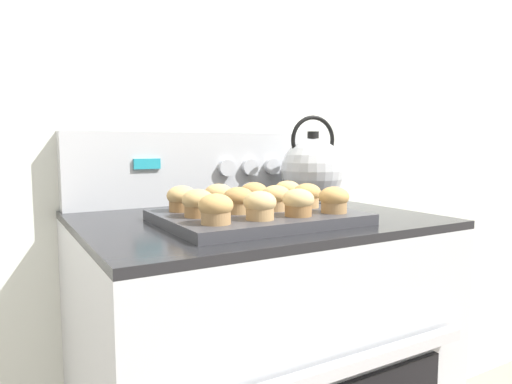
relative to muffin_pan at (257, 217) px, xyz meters
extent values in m
cube|color=silver|center=(0.03, 0.42, 0.29)|extent=(8.00, 0.05, 2.40)
cube|color=#B2B2B7|center=(0.03, -0.25, -0.24)|extent=(0.62, 0.02, 0.02)
cube|color=black|center=(0.03, 0.08, -0.02)|extent=(0.78, 0.62, 0.02)
cube|color=#B7BABF|center=(0.03, 0.37, 0.09)|extent=(0.76, 0.05, 0.20)
cube|color=teal|center=(-0.14, 0.33, 0.10)|extent=(0.07, 0.01, 0.03)
cylinder|color=#B7BABF|center=(0.09, 0.33, 0.09)|extent=(0.05, 0.02, 0.05)
cylinder|color=#B7BABF|center=(0.17, 0.33, 0.09)|extent=(0.05, 0.02, 0.05)
cylinder|color=#B7BABF|center=(0.24, 0.33, 0.09)|extent=(0.05, 0.02, 0.05)
cylinder|color=#B7BABF|center=(0.32, 0.33, 0.09)|extent=(0.05, 0.02, 0.05)
cube|color=#38383D|center=(0.00, 0.00, 0.00)|extent=(0.40, 0.31, 0.02)
cylinder|color=#A37A4C|center=(-0.14, -0.09, 0.02)|extent=(0.05, 0.05, 0.03)
ellipsoid|color=tan|center=(-0.14, -0.09, 0.05)|extent=(0.06, 0.06, 0.04)
cylinder|color=tan|center=(-0.05, -0.09, 0.02)|extent=(0.05, 0.05, 0.03)
ellipsoid|color=tan|center=(-0.05, -0.09, 0.05)|extent=(0.06, 0.06, 0.04)
cylinder|color=olive|center=(0.04, -0.09, 0.02)|extent=(0.05, 0.05, 0.03)
ellipsoid|color=tan|center=(0.04, -0.09, 0.05)|extent=(0.06, 0.06, 0.04)
cylinder|color=#A37A4C|center=(0.14, -0.09, 0.02)|extent=(0.05, 0.05, 0.03)
ellipsoid|color=tan|center=(0.14, -0.09, 0.05)|extent=(0.06, 0.06, 0.04)
cylinder|color=olive|center=(-0.14, 0.00, 0.02)|extent=(0.05, 0.05, 0.03)
ellipsoid|color=tan|center=(-0.14, 0.00, 0.05)|extent=(0.06, 0.06, 0.04)
cylinder|color=tan|center=(-0.04, 0.00, 0.02)|extent=(0.05, 0.05, 0.03)
ellipsoid|color=#B2844C|center=(-0.04, 0.00, 0.05)|extent=(0.06, 0.06, 0.04)
cylinder|color=tan|center=(0.05, 0.00, 0.02)|extent=(0.05, 0.05, 0.03)
ellipsoid|color=tan|center=(0.05, 0.00, 0.05)|extent=(0.06, 0.06, 0.04)
cylinder|color=tan|center=(0.13, 0.00, 0.02)|extent=(0.05, 0.05, 0.03)
ellipsoid|color=tan|center=(0.13, 0.00, 0.05)|extent=(0.06, 0.06, 0.04)
cylinder|color=olive|center=(-0.14, 0.09, 0.02)|extent=(0.05, 0.05, 0.03)
ellipsoid|color=tan|center=(-0.14, 0.09, 0.05)|extent=(0.06, 0.06, 0.04)
cylinder|color=tan|center=(-0.05, 0.09, 0.02)|extent=(0.05, 0.05, 0.03)
ellipsoid|color=tan|center=(-0.05, 0.09, 0.05)|extent=(0.06, 0.06, 0.04)
cylinder|color=tan|center=(0.04, 0.09, 0.02)|extent=(0.05, 0.05, 0.03)
ellipsoid|color=#B2844C|center=(0.04, 0.09, 0.05)|extent=(0.06, 0.06, 0.04)
cylinder|color=tan|center=(0.14, 0.09, 0.02)|extent=(0.05, 0.05, 0.03)
ellipsoid|color=tan|center=(0.14, 0.09, 0.05)|extent=(0.06, 0.06, 0.04)
sphere|color=silver|center=(0.31, 0.22, 0.08)|extent=(0.18, 0.18, 0.18)
cylinder|color=black|center=(0.31, 0.22, 0.18)|extent=(0.03, 0.03, 0.02)
cone|color=silver|center=(0.40, 0.21, 0.10)|extent=(0.08, 0.05, 0.07)
torus|color=black|center=(0.31, 0.22, 0.17)|extent=(0.14, 0.03, 0.14)
camera|label=1|loc=(-0.49, -0.84, 0.16)|focal=32.00mm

